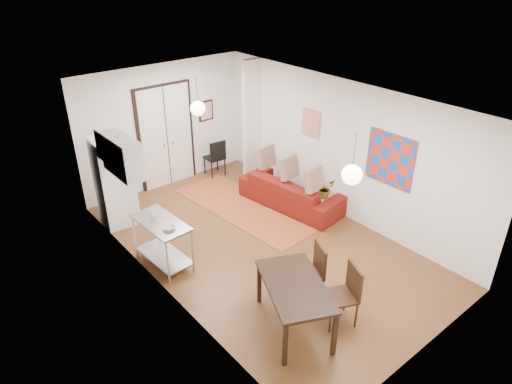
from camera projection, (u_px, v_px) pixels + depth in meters
floor at (261, 244)px, 8.90m from camera, size 7.00×7.00×0.00m
ceiling at (262, 99)px, 7.54m from camera, size 4.20×7.00×0.02m
wall_back at (165, 126)px, 10.61m from camera, size 4.20×0.02×2.90m
wall_front at (437, 271)px, 5.83m from camera, size 4.20×0.02×2.90m
wall_left at (157, 216)px, 7.04m from camera, size 0.02×7.00×2.90m
wall_right at (339, 149)px, 9.40m from camera, size 0.02×7.00×2.90m
double_doors at (166, 137)px, 10.69m from camera, size 1.44×0.06×2.50m
stub_partition at (252, 120)px, 11.00m from camera, size 0.50×0.10×2.90m
wall_cabinet at (122, 156)px, 7.95m from camera, size 0.35×1.00×0.70m
painting_popart at (390, 159)px, 8.44m from camera, size 0.05×1.00×1.00m
painting_abstract at (311, 123)px, 9.77m from camera, size 0.05×0.50×0.60m
poster_back at (206, 111)px, 11.16m from camera, size 0.40×0.03×0.50m
print_left at (102, 147)px, 8.19m from camera, size 0.03×0.44×0.54m
pendant_back at (198, 108)px, 9.21m from camera, size 0.30×0.30×0.80m
pendant_front at (352, 175)px, 6.48m from camera, size 0.30×0.30×0.80m
kilim_rug at (245, 207)px, 10.16m from camera, size 1.59×3.60×0.01m
sofa at (291, 191)px, 10.11m from camera, size 1.25×2.48×0.69m
coffee_table at (323, 200)px, 9.69m from camera, size 1.10×0.78×0.44m
potted_plant at (325, 188)px, 9.57m from camera, size 0.46×0.42×0.43m
kitchen_counter at (162, 237)px, 8.08m from camera, size 0.65×1.20×0.90m
bowl at (169, 228)px, 7.72m from camera, size 0.22×0.22×0.05m
soap_bottle at (153, 211)px, 8.06m from camera, size 0.09×0.09×0.19m
fridge at (114, 182)px, 9.20m from camera, size 0.72×0.72×1.89m
dining_table at (295, 289)px, 6.64m from camera, size 1.35×1.65×0.80m
dining_chair_near at (302, 266)px, 7.35m from camera, size 0.62×0.73×0.99m
dining_chair_far at (335, 288)px, 6.87m from camera, size 0.62×0.73×0.99m
black_side_chair at (212, 153)px, 11.47m from camera, size 0.47×0.47×0.95m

